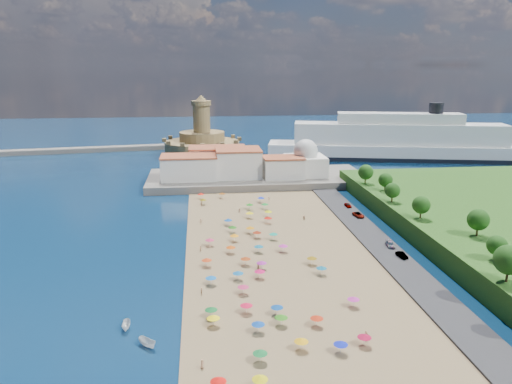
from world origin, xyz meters
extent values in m
plane|color=#071938|center=(0.00, 0.00, 0.00)|extent=(700.00, 700.00, 0.00)
cube|color=#59544C|center=(10.00, 73.00, 1.50)|extent=(90.00, 36.00, 3.00)
cube|color=#59544C|center=(-12.00, 108.00, 1.20)|extent=(18.00, 70.00, 2.40)
cube|color=#59544C|center=(-110.00, 153.00, 1.30)|extent=(199.03, 34.77, 2.60)
cube|color=silver|center=(-18.00, 69.00, 7.50)|extent=(22.00, 14.00, 9.00)
cube|color=silver|center=(2.00, 71.00, 8.50)|extent=(18.00, 16.00, 11.00)
cube|color=silver|center=(20.00, 67.00, 7.00)|extent=(16.00, 12.00, 8.00)
cube|color=silver|center=(-6.00, 83.00, 8.00)|extent=(24.00, 14.00, 10.00)
cube|color=silver|center=(30.00, 71.00, 7.00)|extent=(16.00, 16.00, 8.00)
sphere|color=silver|center=(30.00, 71.00, 13.00)|extent=(10.00, 10.00, 10.00)
cylinder|color=silver|center=(30.00, 71.00, 16.80)|extent=(1.20, 1.20, 1.60)
cylinder|color=#957C4A|center=(-12.00, 138.00, 4.00)|extent=(40.00, 40.00, 8.00)
cylinder|color=#957C4A|center=(-12.00, 138.00, 10.50)|extent=(24.00, 24.00, 5.00)
cylinder|color=#957C4A|center=(-12.00, 138.00, 20.00)|extent=(9.00, 9.00, 14.00)
cylinder|color=#957C4A|center=(-12.00, 138.00, 28.20)|extent=(10.40, 10.40, 2.40)
cone|color=#957C4A|center=(-12.00, 138.00, 30.90)|extent=(6.00, 6.00, 3.00)
cube|color=black|center=(88.30, 116.11, 1.08)|extent=(135.10, 48.16, 2.15)
cube|color=silver|center=(88.30, 116.11, 3.99)|extent=(134.04, 47.56, 7.98)
cube|color=silver|center=(88.30, 116.11, 13.29)|extent=(107.31, 38.39, 10.64)
cube|color=silver|center=(88.30, 116.11, 21.27)|extent=(63.26, 25.42, 5.32)
cylinder|color=black|center=(105.62, 112.30, 26.59)|extent=(7.09, 7.09, 5.32)
cylinder|color=gray|center=(-6.40, -8.03, 1.25)|extent=(0.07, 0.07, 2.00)
cone|color=#C44608|center=(-6.40, -8.03, 2.15)|extent=(2.50, 2.50, 0.60)
cylinder|color=gray|center=(1.70, 2.78, 1.25)|extent=(0.07, 0.07, 2.00)
cone|color=maroon|center=(1.70, 2.78, 2.15)|extent=(2.50, 2.50, 0.60)
cylinder|color=gray|center=(7.24, -8.56, 1.25)|extent=(0.07, 0.07, 2.00)
cone|color=#B12694|center=(7.24, -8.56, 2.15)|extent=(2.50, 2.50, 0.60)
cylinder|color=gray|center=(-4.83, 8.19, 1.25)|extent=(0.07, 0.07, 2.00)
cone|color=#1D6812|center=(-4.83, 8.19, 2.15)|extent=(2.50, 2.50, 0.60)
cylinder|color=gray|center=(12.77, -17.79, 1.25)|extent=(0.07, 0.07, 2.00)
cone|color=#80610B|center=(12.77, -17.79, 2.15)|extent=(2.50, 2.50, 0.60)
cylinder|color=gray|center=(7.76, 31.52, 1.25)|extent=(0.07, 0.07, 2.00)
cone|color=#167F2B|center=(7.76, 31.52, 2.15)|extent=(2.50, 2.50, 0.60)
cylinder|color=gray|center=(-4.80, 0.86, 1.25)|extent=(0.07, 0.07, 2.00)
cone|color=orange|center=(-4.80, 0.86, 2.15)|extent=(2.50, 2.50, 0.60)
cylinder|color=gray|center=(-5.91, 47.48, 1.25)|extent=(0.07, 0.07, 2.00)
cone|color=#7B3D0B|center=(-5.91, 47.48, 2.15)|extent=(2.50, 2.50, 0.60)
cylinder|color=gray|center=(-12.40, -41.36, 1.25)|extent=(0.07, 0.07, 2.00)
cone|color=#116428|center=(-12.40, -41.36, 2.15)|extent=(2.50, 2.50, 0.60)
cylinder|color=gray|center=(-12.03, -26.56, 1.25)|extent=(0.07, 0.07, 2.00)
cone|color=#0D5CB4|center=(-12.03, -26.56, 2.15)|extent=(2.50, 2.50, 0.60)
cylinder|color=gray|center=(-3.34, -16.30, 1.25)|extent=(0.07, 0.07, 2.00)
cone|color=#95330D|center=(-3.34, -16.30, 2.15)|extent=(2.50, 2.50, 0.60)
cylinder|color=gray|center=(-12.08, -44.71, 1.25)|extent=(0.07, 0.07, 2.00)
cone|color=yellow|center=(-12.08, -44.71, 2.15)|extent=(2.50, 2.50, 0.60)
cylinder|color=gray|center=(1.58, 21.80, 1.25)|extent=(0.07, 0.07, 2.00)
cone|color=yellow|center=(1.58, 21.80, 2.15)|extent=(2.50, 2.50, 0.60)
cylinder|color=gray|center=(13.71, -54.44, 1.25)|extent=(0.07, 0.07, 2.00)
cone|color=#A40D32|center=(13.71, -54.44, 2.15)|extent=(2.50, 2.50, 0.60)
cylinder|color=gray|center=(2.57, -54.52, 1.25)|extent=(0.07, 0.07, 2.00)
cone|color=#DFA00C|center=(2.57, -54.52, 2.15)|extent=(2.50, 2.50, 0.60)
cylinder|color=gray|center=(-4.85, -57.30, 1.25)|extent=(0.07, 0.07, 2.00)
cone|color=#12672C|center=(-4.85, -57.30, 2.15)|extent=(2.50, 2.50, 0.60)
cylinder|color=gray|center=(-5.72, -64.18, 1.25)|extent=(0.07, 0.07, 2.00)
cone|color=#D3C70B|center=(-5.72, -64.18, 2.15)|extent=(2.50, 2.50, 0.60)
cylinder|color=gray|center=(-0.85, -24.28, 1.25)|extent=(0.07, 0.07, 2.00)
cone|color=#CB1052|center=(-0.85, -24.28, 2.15)|extent=(2.50, 2.50, 0.60)
cylinder|color=gray|center=(2.61, 31.59, 1.25)|extent=(0.07, 0.07, 2.00)
cone|color=#167B15|center=(2.61, 31.59, 2.15)|extent=(2.50, 2.50, 0.60)
cylinder|color=gray|center=(7.48, 39.93, 1.25)|extent=(0.07, 0.07, 2.00)
cone|color=#0E29BE|center=(7.48, 39.93, 2.15)|extent=(2.50, 2.50, 0.60)
cylinder|color=gray|center=(-5.85, -24.69, 1.25)|extent=(0.07, 0.07, 2.00)
cone|color=#105A97|center=(-5.85, -24.69, 2.15)|extent=(2.50, 2.50, 0.60)
cylinder|color=gray|center=(7.74, 22.78, 1.25)|extent=(0.07, 0.07, 2.00)
cone|color=#D4D90B|center=(7.74, 22.78, 2.15)|extent=(2.50, 2.50, 0.60)
cylinder|color=gray|center=(0.20, -19.30, 1.25)|extent=(0.07, 0.07, 2.00)
cone|color=#99208E|center=(0.20, -19.30, 2.15)|extent=(2.50, 2.50, 0.60)
cylinder|color=gray|center=(0.85, -8.30, 1.25)|extent=(0.07, 0.07, 2.00)
cone|color=#0D5D7F|center=(0.85, -8.30, 2.15)|extent=(2.50, 2.50, 0.60)
cylinder|color=gray|center=(-5.34, -31.99, 1.25)|extent=(0.07, 0.07, 2.00)
cone|color=#BB2859|center=(-5.34, -31.99, 2.15)|extent=(2.50, 2.50, 0.60)
cylinder|color=gray|center=(7.06, -47.00, 1.25)|extent=(0.07, 0.07, 2.00)
cone|color=red|center=(7.06, -47.00, 2.15)|extent=(2.50, 2.50, 0.60)
cylinder|color=gray|center=(16.19, -40.23, 1.25)|extent=(0.07, 0.07, 2.00)
cone|color=#B52692|center=(16.19, -40.23, 2.15)|extent=(2.50, 2.50, 0.60)
cylinder|color=gray|center=(13.63, -24.02, 1.25)|extent=(0.07, 0.07, 2.00)
cone|color=#0D5C7D|center=(13.63, -24.02, 2.15)|extent=(2.50, 2.50, 0.60)
cylinder|color=gray|center=(8.99, -56.21, 1.25)|extent=(0.07, 0.07, 2.00)
cone|color=#0E1CB9|center=(8.99, -56.21, 2.15)|extent=(2.50, 2.50, 0.60)
cylinder|color=gray|center=(-5.65, 15.23, 1.25)|extent=(0.07, 0.07, 2.00)
cone|color=#0B4091|center=(-5.65, 15.23, 2.15)|extent=(2.50, 2.50, 0.60)
cylinder|color=gray|center=(0.36, -41.88, 1.25)|extent=(0.07, 0.07, 2.00)
cone|color=navy|center=(0.36, -41.88, 2.15)|extent=(2.50, 2.50, 0.60)
cylinder|color=gray|center=(-12.89, 39.69, 1.25)|extent=(0.07, 0.07, 2.00)
cone|color=#816E0B|center=(-12.89, 39.69, 2.15)|extent=(2.50, 2.50, 0.60)
cone|color=red|center=(-11.97, -64.02, 2.15)|extent=(2.50, 2.50, 0.60)
cylinder|color=gray|center=(-11.67, -1.85, 1.25)|extent=(0.07, 0.07, 2.00)
cone|color=#C12956|center=(-11.67, -1.85, 2.15)|extent=(2.50, 2.50, 0.60)
cylinder|color=gray|center=(-12.75, -16.06, 1.25)|extent=(0.07, 0.07, 2.00)
cone|color=#C0370F|center=(-12.75, -16.06, 2.15)|extent=(2.50, 2.50, 0.60)
cylinder|color=gray|center=(-13.61, 47.64, 1.25)|extent=(0.07, 0.07, 2.00)
cone|color=red|center=(-13.61, 47.64, 2.15)|extent=(2.50, 2.50, 0.60)
cylinder|color=gray|center=(-5.48, -40.41, 1.25)|extent=(0.07, 0.07, 2.00)
cone|color=red|center=(-5.48, -40.41, 2.15)|extent=(2.50, 2.50, 0.60)
cylinder|color=gray|center=(6.69, 15.92, 1.25)|extent=(0.07, 0.07, 2.00)
cone|color=red|center=(6.69, 15.92, 2.15)|extent=(2.50, 2.50, 0.60)
cylinder|color=gray|center=(0.21, 7.08, 1.25)|extent=(0.07, 0.07, 2.00)
cone|color=#C37708|center=(0.21, 7.08, 2.15)|extent=(2.50, 2.50, 0.60)
cylinder|color=gray|center=(6.08, 0.96, 1.25)|extent=(0.07, 0.07, 2.00)
cone|color=#0F8C70|center=(6.08, 0.96, 2.15)|extent=(2.50, 2.50, 0.60)
cylinder|color=gray|center=(-4.05, -47.94, 1.25)|extent=(0.07, 0.07, 2.00)
cone|color=#0C3F9E|center=(-4.05, -47.94, 2.15)|extent=(2.50, 2.50, 0.60)
cylinder|color=gray|center=(0.53, -45.92, 1.25)|extent=(0.07, 0.07, 2.00)
cone|color=#2B7D16|center=(0.53, -45.92, 2.15)|extent=(2.50, 2.50, 0.60)
imported|color=tan|center=(-1.07, 27.91, 1.08)|extent=(0.81, 0.64, 1.66)
imported|color=tan|center=(18.38, 17.87, 1.04)|extent=(1.18, 1.48, 1.57)
imported|color=tan|center=(14.62, -52.69, 1.13)|extent=(1.12, 0.86, 1.77)
imported|color=tan|center=(-13.86, 17.44, 1.16)|extent=(1.35, 1.22, 1.82)
imported|color=tan|center=(10.40, 40.83, 1.15)|extent=(0.69, 1.17, 1.79)
imported|color=tan|center=(-14.31, -57.91, 1.03)|extent=(0.90, 0.88, 1.56)
imported|color=tan|center=(-0.48, -18.48, 1.06)|extent=(0.88, 0.94, 1.61)
imported|color=tan|center=(-13.54, 38.11, 1.18)|extent=(0.71, 1.17, 1.86)
imported|color=tan|center=(-14.04, -5.86, 1.09)|extent=(1.04, 1.01, 1.68)
imported|color=tan|center=(-14.16, -31.22, 1.06)|extent=(0.64, 0.71, 1.62)
imported|color=white|center=(-23.70, -50.18, 0.80)|extent=(4.00, 4.08, 1.60)
imported|color=white|center=(-28.17, -43.61, 0.74)|extent=(1.51, 3.87, 1.49)
imported|color=gray|center=(36.00, 17.90, 1.40)|extent=(3.06, 5.33, 1.40)
imported|color=gray|center=(36.00, 29.24, 1.36)|extent=(1.85, 3.96, 1.31)
imported|color=gray|center=(36.00, -9.17, 1.36)|extent=(2.44, 4.79, 1.33)
imported|color=gray|center=(36.00, -16.92, 1.36)|extent=(2.05, 4.18, 1.32)
cylinder|color=#382314|center=(45.89, -44.26, 7.66)|extent=(0.50, 0.50, 3.31)
sphere|color=#14380F|center=(45.89, -44.26, 10.64)|extent=(5.96, 5.96, 5.96)
cylinder|color=#382314|center=(50.28, -33.34, 7.22)|extent=(0.50, 0.50, 2.45)
sphere|color=#14380F|center=(50.28, -33.34, 9.43)|extent=(4.41, 4.41, 4.41)
cylinder|color=#382314|center=(54.91, -17.69, 7.50)|extent=(0.50, 0.50, 3.01)
sphere|color=#14380F|center=(54.91, -17.69, 10.21)|extent=(5.42, 5.42, 5.42)
cylinder|color=#382314|center=(47.14, -2.04, 7.39)|extent=(0.50, 0.50, 2.78)
sphere|color=#14380F|center=(47.14, -2.04, 9.90)|extent=(5.01, 5.01, 5.01)
cylinder|color=#382314|center=(45.79, 15.57, 7.32)|extent=(0.50, 0.50, 2.63)
sphere|color=#14380F|center=(45.79, 15.57, 9.69)|extent=(4.74, 4.74, 4.74)
cylinder|color=#382314|center=(48.84, 29.57, 7.34)|extent=(0.50, 0.50, 2.68)
sphere|color=#14380F|center=(48.84, 29.57, 9.75)|extent=(4.82, 4.82, 4.82)
cylinder|color=#382314|center=(45.59, 40.59, 7.51)|extent=(0.50, 0.50, 3.02)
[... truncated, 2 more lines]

